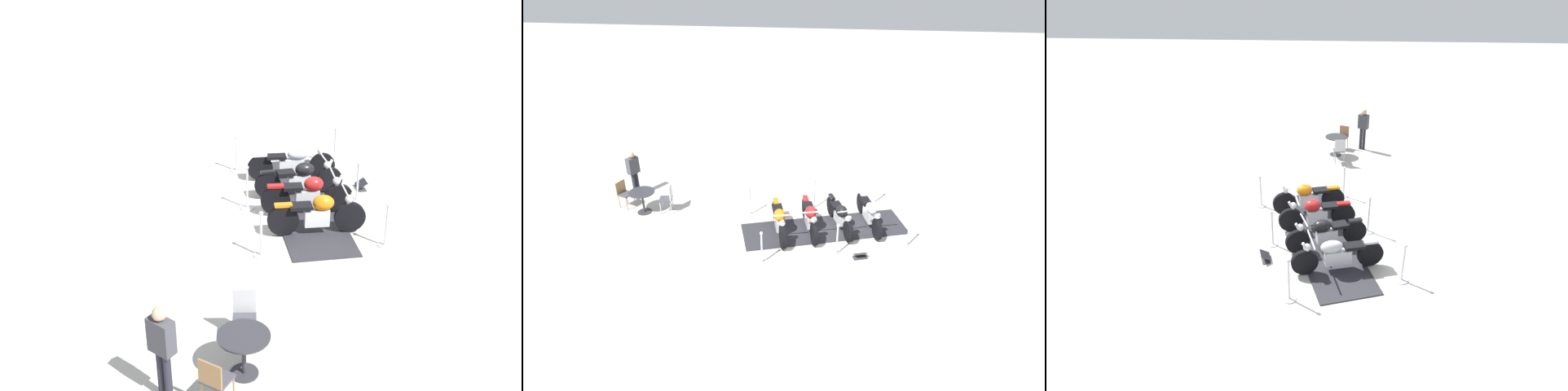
% 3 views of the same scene
% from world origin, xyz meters
% --- Properties ---
extents(ground_plane, '(80.00, 80.00, 0.00)m').
position_xyz_m(ground_plane, '(0.00, 0.00, 0.00)').
color(ground_plane, beige).
extents(display_platform, '(2.98, 5.26, 0.03)m').
position_xyz_m(display_platform, '(0.00, 0.00, 0.02)').
color(display_platform, '#28282D').
rests_on(display_platform, ground_plane).
extents(motorcycle_copper, '(2.12, 0.84, 1.01)m').
position_xyz_m(motorcycle_copper, '(-0.47, 1.35, 0.51)').
color(motorcycle_copper, black).
rests_on(motorcycle_copper, display_platform).
extents(motorcycle_maroon, '(2.12, 0.85, 1.00)m').
position_xyz_m(motorcycle_maroon, '(-0.18, 0.44, 0.50)').
color(motorcycle_maroon, black).
rests_on(motorcycle_maroon, display_platform).
extents(motorcycle_black, '(2.09, 0.96, 0.94)m').
position_xyz_m(motorcycle_black, '(0.11, -0.47, 0.48)').
color(motorcycle_black, black).
rests_on(motorcycle_black, display_platform).
extents(motorcycle_chrome, '(2.21, 0.93, 0.95)m').
position_xyz_m(motorcycle_chrome, '(0.41, -1.37, 0.48)').
color(motorcycle_chrome, black).
rests_on(motorcycle_chrome, display_platform).
extents(stanchion_right_rear, '(0.33, 0.33, 1.08)m').
position_xyz_m(stanchion_right_rear, '(-0.60, -2.46, 0.35)').
color(stanchion_right_rear, silver).
rests_on(stanchion_right_rear, ground_plane).
extents(stanchion_left_mid, '(0.35, 0.35, 1.10)m').
position_xyz_m(stanchion_left_mid, '(1.27, 0.42, 0.33)').
color(stanchion_left_mid, silver).
rests_on(stanchion_left_mid, ground_plane).
extents(stanchion_left_front, '(0.31, 0.31, 1.05)m').
position_xyz_m(stanchion_left_front, '(0.60, 2.46, 0.35)').
color(stanchion_left_front, silver).
rests_on(stanchion_left_front, ground_plane).
extents(stanchion_right_front, '(0.30, 0.30, 1.02)m').
position_xyz_m(stanchion_right_front, '(-1.94, 1.63, 0.35)').
color(stanchion_right_front, silver).
rests_on(stanchion_right_front, ground_plane).
extents(stanchion_right_mid, '(0.29, 0.29, 1.02)m').
position_xyz_m(stanchion_right_mid, '(-1.27, -0.42, 0.36)').
color(stanchion_right_mid, silver).
rests_on(stanchion_right_mid, ground_plane).
extents(stanchion_left_rear, '(0.33, 0.33, 1.01)m').
position_xyz_m(stanchion_left_rear, '(1.94, -1.63, 0.32)').
color(stanchion_left_rear, silver).
rests_on(stanchion_left_rear, ground_plane).
extents(info_placard, '(0.35, 0.45, 0.22)m').
position_xyz_m(info_placard, '(-1.35, -1.09, 0.07)').
color(info_placard, '#333338').
rests_on(info_placard, ground_plane).
extents(cafe_table, '(0.84, 0.84, 0.76)m').
position_xyz_m(cafe_table, '(0.28, 5.97, 0.58)').
color(cafe_table, '#2D2D33').
rests_on(cafe_table, ground_plane).
extents(cafe_chair_near_table, '(0.51, 0.51, 0.92)m').
position_xyz_m(cafe_chair_near_table, '(0.57, 6.74, 0.54)').
color(cafe_chair_near_table, olive).
rests_on(cafe_chair_near_table, ground_plane).
extents(cafe_chair_across_table, '(0.46, 0.46, 0.96)m').
position_xyz_m(cafe_chair_across_table, '(0.43, 5.16, 0.55)').
color(cafe_chair_across_table, '#B7B7BC').
rests_on(cafe_chair_across_table, ground_plane).
extents(bystander_person, '(0.46, 0.38, 1.68)m').
position_xyz_m(bystander_person, '(1.35, 6.68, 1.01)').
color(bystander_person, '#23232D').
rests_on(bystander_person, ground_plane).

